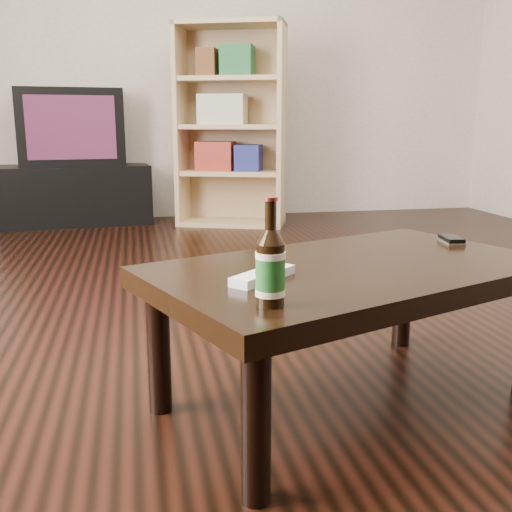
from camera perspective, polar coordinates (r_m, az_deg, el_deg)
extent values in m
cube|color=black|center=(2.19, 3.05, -8.06)|extent=(5.00, 6.00, 0.01)
cube|color=#BBB2A5|center=(5.05, -5.84, 19.17)|extent=(5.00, 0.02, 2.70)
cube|color=black|center=(4.87, -16.84, 5.66)|extent=(1.17, 0.67, 0.45)
cube|color=black|center=(4.84, -17.23, 11.63)|extent=(0.80, 0.55, 0.57)
cube|color=#9A0D05|center=(4.60, -17.19, 11.61)|extent=(0.62, 0.07, 0.45)
cube|color=#9E7A58|center=(4.64, -7.11, 12.13)|extent=(0.16, 0.35, 1.47)
cube|color=#9E7A58|center=(4.49, 2.47, 12.20)|extent=(0.16, 0.35, 1.47)
cube|color=#9E7A58|center=(4.60, -2.49, 21.20)|extent=(0.87, 0.61, 0.03)
cube|color=#9E7A58|center=(4.61, -2.32, 3.23)|extent=(0.87, 0.61, 0.03)
cube|color=#9E7A58|center=(4.71, -2.00, 12.22)|extent=(0.76, 0.31, 1.47)
cube|color=#9E7A58|center=(4.56, -2.36, 7.94)|extent=(0.79, 0.56, 0.03)
cube|color=#9E7A58|center=(4.55, -2.40, 12.21)|extent=(0.79, 0.56, 0.03)
cube|color=#9E7A58|center=(4.56, -2.44, 16.48)|extent=(0.79, 0.56, 0.03)
cube|color=#A12C22|center=(4.56, -3.85, 9.48)|extent=(0.33, 0.31, 0.22)
cube|color=navy|center=(4.51, -0.71, 9.33)|extent=(0.25, 0.28, 0.19)
cube|color=beige|center=(4.54, -3.19, 13.77)|extent=(0.40, 0.33, 0.22)
cube|color=#206135|center=(4.54, -1.77, 18.08)|extent=(0.29, 0.29, 0.22)
cube|color=brown|center=(4.58, -4.56, 17.86)|extent=(0.21, 0.26, 0.19)
cube|color=black|center=(1.62, 9.08, -1.69)|extent=(1.21, 0.96, 0.05)
cylinder|color=black|center=(1.25, -0.01, -15.77)|extent=(0.08, 0.08, 0.34)
cylinder|color=black|center=(1.64, -9.24, -8.88)|extent=(0.08, 0.08, 0.34)
cylinder|color=black|center=(2.15, 13.81, -3.83)|extent=(0.08, 0.08, 0.34)
cylinder|color=black|center=(1.22, 1.38, -1.82)|extent=(0.07, 0.07, 0.13)
cylinder|color=#206422|center=(1.22, 1.38, -1.70)|extent=(0.07, 0.07, 0.08)
cylinder|color=#FFEACB|center=(1.21, 1.39, 0.09)|extent=(0.07, 0.07, 0.01)
cylinder|color=#FFEACB|center=(1.23, 1.37, -3.46)|extent=(0.07, 0.07, 0.01)
cone|color=black|center=(1.21, 1.40, 1.86)|extent=(0.07, 0.07, 0.03)
cylinder|color=black|center=(1.20, 1.41, 3.90)|extent=(0.03, 0.03, 0.06)
cylinder|color=maroon|center=(1.19, 1.42, 5.46)|extent=(0.03, 0.03, 0.01)
cube|color=silver|center=(1.99, 18.09, 1.34)|extent=(0.07, 0.11, 0.01)
cube|color=black|center=(1.98, 18.11, 1.55)|extent=(0.06, 0.11, 0.02)
cylinder|color=silver|center=(1.96, 18.44, 1.56)|extent=(0.02, 0.02, 0.00)
cube|color=white|center=(1.43, 0.66, -1.88)|extent=(0.18, 0.18, 0.02)
cylinder|color=black|center=(1.46, 1.42, -1.15)|extent=(0.02, 0.02, 0.00)
cylinder|color=black|center=(1.41, 0.14, -1.58)|extent=(0.02, 0.02, 0.00)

